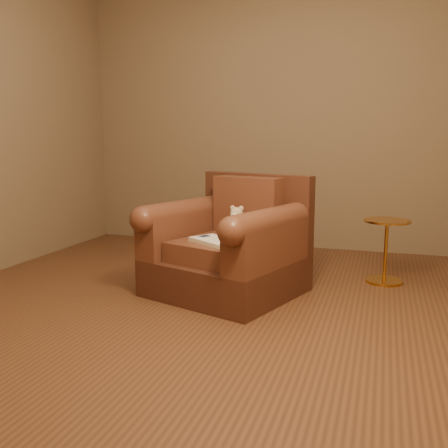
% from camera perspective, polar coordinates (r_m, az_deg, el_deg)
% --- Properties ---
extents(floor, '(4.00, 4.00, 0.00)m').
position_cam_1_polar(floor, '(3.51, -1.85, -8.88)').
color(floor, brown).
rests_on(floor, ground).
extents(room, '(4.02, 4.02, 2.71)m').
position_cam_1_polar(room, '(3.39, -2.01, 19.82)').
color(room, '#7D664D').
rests_on(room, ground).
extents(armchair, '(1.19, 1.16, 0.86)m').
position_cam_1_polar(armchair, '(3.66, 0.62, -2.76)').
color(armchair, '#462317').
rests_on(armchair, floor).
extents(teddy_bear, '(0.17, 0.19, 0.23)m').
position_cam_1_polar(teddy_bear, '(3.69, 1.32, -0.05)').
color(teddy_bear, '#CFB291').
rests_on(teddy_bear, armchair).
extents(guidebook, '(0.41, 0.38, 0.03)m').
position_cam_1_polar(guidebook, '(3.46, -0.98, -1.94)').
color(guidebook, beige).
rests_on(guidebook, armchair).
extents(side_table, '(0.36, 0.36, 0.50)m').
position_cam_1_polar(side_table, '(4.11, 18.00, -2.73)').
color(side_table, gold).
rests_on(side_table, floor).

